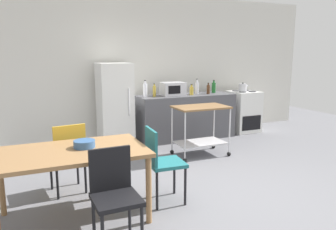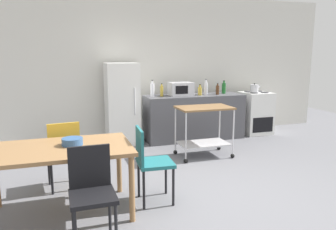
{
  "view_description": "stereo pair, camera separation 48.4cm",
  "coord_description": "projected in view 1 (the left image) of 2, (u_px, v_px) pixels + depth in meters",
  "views": [
    {
      "loc": [
        -2.08,
        -3.25,
        1.71
      ],
      "look_at": [
        -0.12,
        1.2,
        0.8
      ],
      "focal_mm": 34.84,
      "sensor_mm": 36.0,
      "label": 1
    },
    {
      "loc": [
        -1.62,
        -3.43,
        1.71
      ],
      "look_at": [
        -0.12,
        1.2,
        0.8
      ],
      "focal_mm": 34.84,
      "sensor_mm": 36.0,
      "label": 2
    }
  ],
  "objects": [
    {
      "name": "chair_mustard",
      "position": [
        68.0,
        153.0,
        3.99
      ],
      "size": [
        0.45,
        0.45,
        0.89
      ],
      "rotation": [
        0.0,
        0.0,
        3.27
      ],
      "color": "gold",
      "rests_on": "ground_plane"
    },
    {
      "name": "refrigerator",
      "position": [
        115.0,
        105.0,
        6.13
      ],
      "size": [
        0.6,
        0.63,
        1.55
      ],
      "color": "white",
      "rests_on": "ground_plane"
    },
    {
      "name": "bottle_olive_oil",
      "position": [
        145.0,
        90.0,
        6.24
      ],
      "size": [
        0.08,
        0.08,
        0.32
      ],
      "color": "silver",
      "rests_on": "kitchen_counter"
    },
    {
      "name": "kitchen_counter",
      "position": [
        186.0,
        117.0,
        6.68
      ],
      "size": [
        2.0,
        0.64,
        0.9
      ],
      "primitive_type": "cube",
      "color": "#4C4C51",
      "rests_on": "ground_plane"
    },
    {
      "name": "kitchen_cart",
      "position": [
        201.0,
        122.0,
        5.51
      ],
      "size": [
        0.91,
        0.57,
        0.85
      ],
      "color": "brown",
      "rests_on": "ground_plane"
    },
    {
      "name": "bottle_sparkling_water",
      "position": [
        191.0,
        91.0,
        6.56
      ],
      "size": [
        0.08,
        0.08,
        0.22
      ],
      "color": "gold",
      "rests_on": "kitchen_counter"
    },
    {
      "name": "kettle",
      "position": [
        243.0,
        88.0,
        7.03
      ],
      "size": [
        0.24,
        0.17,
        0.19
      ],
      "color": "silver",
      "rests_on": "stove_oven"
    },
    {
      "name": "microwave",
      "position": [
        173.0,
        89.0,
        6.49
      ],
      "size": [
        0.46,
        0.35,
        0.26
      ],
      "color": "silver",
      "rests_on": "kitchen_counter"
    },
    {
      "name": "chair_black",
      "position": [
        114.0,
        191.0,
        2.87
      ],
      "size": [
        0.41,
        0.41,
        0.89
      ],
      "rotation": [
        0.0,
        0.0,
        0.02
      ],
      "color": "black",
      "rests_on": "ground_plane"
    },
    {
      "name": "ground_plane",
      "position": [
        215.0,
        193.0,
        4.06
      ],
      "size": [
        12.0,
        12.0,
        0.0
      ],
      "primitive_type": "plane",
      "color": "slate"
    },
    {
      "name": "bottle_wine",
      "position": [
        214.0,
        87.0,
        6.9
      ],
      "size": [
        0.08,
        0.08,
        0.27
      ],
      "color": "#1E6628",
      "rests_on": "kitchen_counter"
    },
    {
      "name": "stove_oven",
      "position": [
        243.0,
        111.0,
        7.27
      ],
      "size": [
        0.6,
        0.61,
        0.92
      ],
      "color": "white",
      "rests_on": "ground_plane"
    },
    {
      "name": "chair_teal",
      "position": [
        161.0,
        160.0,
        3.74
      ],
      "size": [
        0.42,
        0.42,
        0.89
      ],
      "rotation": [
        0.0,
        0.0,
        1.51
      ],
      "color": "#1E666B",
      "rests_on": "ground_plane"
    },
    {
      "name": "bottle_vinegar",
      "position": [
        208.0,
        89.0,
        6.71
      ],
      "size": [
        0.07,
        0.07,
        0.23
      ],
      "color": "#4C2D19",
      "rests_on": "kitchen_counter"
    },
    {
      "name": "bottle_sesame_oil",
      "position": [
        197.0,
        88.0,
        6.71
      ],
      "size": [
        0.08,
        0.08,
        0.31
      ],
      "color": "silver",
      "rests_on": "kitchen_counter"
    },
    {
      "name": "back_wall",
      "position": [
        134.0,
        67.0,
        6.68
      ],
      "size": [
        8.4,
        0.12,
        2.9
      ],
      "primitive_type": "cube",
      "color": "silver",
      "rests_on": "ground_plane"
    },
    {
      "name": "bottle_soda",
      "position": [
        154.0,
        91.0,
        6.31
      ],
      "size": [
        0.06,
        0.06,
        0.25
      ],
      "color": "gold",
      "rests_on": "kitchen_counter"
    },
    {
      "name": "dining_table",
      "position": [
        72.0,
        158.0,
        3.32
      ],
      "size": [
        1.5,
        0.9,
        0.75
      ],
      "color": "olive",
      "rests_on": "ground_plane"
    },
    {
      "name": "fruit_bowl",
      "position": [
        84.0,
        144.0,
        3.4
      ],
      "size": [
        0.22,
        0.22,
        0.08
      ],
      "primitive_type": "cylinder",
      "color": "#33598C",
      "rests_on": "dining_table"
    }
  ]
}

